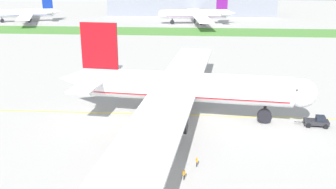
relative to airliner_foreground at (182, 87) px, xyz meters
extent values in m
plane|color=#ADAAA5|center=(6.02, 0.73, -6.38)|extent=(600.00, 600.00, 0.00)
cube|color=yellow|center=(6.02, 1.17, -6.38)|extent=(280.00, 0.36, 0.01)
cube|color=#4C8438|center=(6.02, 109.86, -6.33)|extent=(320.00, 24.00, 0.10)
cylinder|color=white|center=(0.68, -0.07, 0.18)|extent=(41.91, 10.18, 5.83)
cube|color=#B20C14|center=(0.68, -0.07, -0.84)|extent=(40.21, 9.54, 0.70)
sphere|color=white|center=(22.92, -2.43, 0.18)|extent=(5.54, 5.54, 5.54)
cone|color=white|center=(-22.58, 2.39, 0.62)|extent=(6.90, 5.61, 4.96)
cube|color=#B20C14|center=(-16.67, 1.77, 7.76)|extent=(7.50, 1.37, 9.33)
cube|color=white|center=(-16.88, 7.65, 1.05)|extent=(5.53, 9.76, 0.41)
cube|color=white|center=(-18.11, -3.95, 1.05)|extent=(5.53, 9.76, 0.41)
cube|color=white|center=(0.89, 21.63, -0.55)|extent=(13.02, 38.13, 0.47)
cube|color=white|center=(-3.66, -21.34, -0.55)|extent=(13.02, 38.13, 0.47)
cylinder|color=#B7BABF|center=(1.24, 13.14, -2.31)|extent=(5.85, 3.77, 3.21)
cylinder|color=black|center=(4.00, 12.84, -2.31)|extent=(0.83, 3.40, 3.37)
cylinder|color=#B7BABF|center=(-1.54, -13.11, -2.31)|extent=(5.85, 3.77, 3.21)
cylinder|color=black|center=(1.21, -13.40, -2.31)|extent=(0.83, 3.40, 3.37)
cylinder|color=black|center=(16.37, -1.74, -3.87)|extent=(0.61, 0.61, 2.26)
cylinder|color=black|center=(16.37, -1.74, -5.00)|extent=(2.89, 1.53, 2.77)
cylinder|color=black|center=(-2.30, 3.32, -3.87)|extent=(0.61, 0.61, 2.26)
cylinder|color=black|center=(-2.30, 3.32, -5.00)|extent=(2.89, 1.53, 2.77)
cylinder|color=black|center=(-2.95, -2.77, -3.87)|extent=(0.61, 0.61, 2.26)
cylinder|color=black|center=(-2.95, -2.77, -5.00)|extent=(2.89, 1.53, 2.77)
cube|color=black|center=(22.05, -2.34, 0.91)|extent=(2.49, 4.56, 1.05)
sphere|color=black|center=(-14.72, 4.43, 0.70)|extent=(0.41, 0.41, 0.41)
sphere|color=black|center=(-11.23, 4.06, 0.70)|extent=(0.41, 0.41, 0.41)
sphere|color=black|center=(-7.74, 3.69, 0.70)|extent=(0.41, 0.41, 0.41)
sphere|color=black|center=(-4.25, 3.32, 0.70)|extent=(0.41, 0.41, 0.41)
sphere|color=black|center=(-0.77, 2.95, 0.70)|extent=(0.41, 0.41, 0.41)
sphere|color=black|center=(2.72, 2.58, 0.70)|extent=(0.41, 0.41, 0.41)
sphere|color=black|center=(6.21, 2.21, 0.70)|extent=(0.41, 0.41, 0.41)
sphere|color=black|center=(9.70, 1.85, 0.70)|extent=(0.41, 0.41, 0.41)
sphere|color=black|center=(13.18, 1.48, 0.70)|extent=(0.41, 0.41, 0.41)
sphere|color=black|center=(16.67, 1.11, 0.70)|extent=(0.41, 0.41, 0.41)
cube|color=#26262B|center=(26.10, -2.77, -5.56)|extent=(4.72, 2.71, 0.75)
cube|color=black|center=(26.78, -2.84, -4.73)|extent=(1.79, 1.87, 0.90)
cylinder|color=black|center=(22.97, -2.43, -5.78)|extent=(1.80, 0.31, 0.12)
cylinder|color=black|center=(24.42, -3.72, -5.93)|extent=(0.93, 0.44, 0.90)
cylinder|color=black|center=(24.65, -1.48, -5.93)|extent=(0.93, 0.44, 0.90)
cylinder|color=black|center=(27.55, -4.05, -5.93)|extent=(0.93, 0.44, 0.90)
cylinder|color=black|center=(27.79, -1.82, -5.93)|extent=(0.93, 0.44, 0.90)
cylinder|color=black|center=(-6.90, -6.62, -5.94)|extent=(0.13, 0.13, 0.89)
cylinder|color=#BFE519|center=(-6.90, -6.46, -5.21)|extent=(0.10, 0.10, 0.57)
cylinder|color=black|center=(-6.91, -6.83, -5.94)|extent=(0.13, 0.13, 0.89)
cylinder|color=#BFE519|center=(-6.91, -6.98, -5.21)|extent=(0.10, 0.10, 0.57)
cube|color=#BFE519|center=(-6.91, -6.72, -5.18)|extent=(0.27, 0.47, 0.63)
sphere|color=brown|center=(-6.91, -6.72, -4.73)|extent=(0.24, 0.24, 0.24)
cylinder|color=black|center=(3.15, -20.44, -5.97)|extent=(0.12, 0.12, 0.82)
cylinder|color=orange|center=(3.17, -20.58, -5.31)|extent=(0.10, 0.10, 0.52)
cylinder|color=black|center=(3.14, -20.25, -5.97)|extent=(0.12, 0.12, 0.82)
cylinder|color=orange|center=(3.12, -20.10, -5.31)|extent=(0.10, 0.10, 0.52)
cube|color=orange|center=(3.14, -20.34, -5.28)|extent=(0.28, 0.45, 0.58)
sphere|color=tan|center=(3.14, -20.34, -4.87)|extent=(0.22, 0.22, 0.22)
cylinder|color=black|center=(1.36, -24.21, -5.99)|extent=(0.12, 0.12, 0.79)
cylinder|color=orange|center=(1.41, -24.08, -5.34)|extent=(0.09, 0.09, 0.50)
cylinder|color=black|center=(1.30, -24.38, -5.99)|extent=(0.12, 0.12, 0.79)
cylinder|color=orange|center=(1.26, -24.51, -5.34)|extent=(0.09, 0.09, 0.50)
cube|color=orange|center=(1.33, -24.29, -5.31)|extent=(0.35, 0.47, 0.56)
sphere|color=brown|center=(1.33, -24.29, -4.92)|extent=(0.21, 0.21, 0.21)
cylinder|color=white|center=(-93.09, 137.59, -1.50)|extent=(30.65, 14.26, 4.34)
cube|color=navy|center=(-93.09, 137.59, -2.26)|extent=(29.36, 13.53, 0.52)
cone|color=white|center=(-76.64, 143.31, -1.18)|extent=(5.72, 5.05, 3.69)
cube|color=navy|center=(-80.82, 141.86, 4.14)|extent=(5.40, 2.24, 6.94)
cube|color=white|center=(-78.81, 137.97, -0.85)|extent=(5.49, 7.67, 0.30)
cube|color=white|center=(-81.66, 146.16, -0.85)|extent=(5.49, 7.67, 0.30)
cube|color=white|center=(-86.34, 122.90, -2.04)|extent=(15.58, 28.53, 0.35)
cube|color=white|center=(-96.92, 153.30, -2.04)|extent=(15.58, 28.53, 0.35)
cylinder|color=#B7BABF|center=(-89.28, 128.51, -3.36)|extent=(4.68, 3.61, 2.39)
cylinder|color=black|center=(-91.22, 127.84, -3.36)|extent=(1.16, 2.48, 2.50)
cylinder|color=#B7BABF|center=(-95.73, 147.07, -3.36)|extent=(4.68, 3.61, 2.39)
cylinder|color=black|center=(-97.68, 146.40, -3.36)|extent=(1.16, 2.48, 2.50)
cylinder|color=black|center=(-104.19, 133.73, -4.51)|extent=(0.45, 0.45, 1.68)
cylinder|color=black|center=(-104.19, 133.73, -5.35)|extent=(2.25, 1.55, 2.06)
cylinder|color=black|center=(-90.00, 136.25, -4.51)|extent=(0.45, 0.45, 1.68)
cylinder|color=black|center=(-90.00, 136.25, -5.35)|extent=(2.25, 1.55, 2.06)
cylinder|color=black|center=(-91.50, 140.55, -4.51)|extent=(0.45, 0.45, 1.68)
cylinder|color=black|center=(-91.50, 140.55, -5.35)|extent=(2.25, 1.55, 2.06)
cylinder|color=white|center=(2.33, 135.90, -0.99)|extent=(33.44, 8.55, 4.79)
cube|color=#661472|center=(2.33, 135.90, -1.83)|extent=(32.08, 8.02, 0.58)
sphere|color=white|center=(-15.43, 133.85, -0.99)|extent=(4.55, 4.55, 4.55)
cone|color=white|center=(20.92, 138.04, -0.63)|extent=(5.70, 4.65, 4.07)
cube|color=#661472|center=(16.14, 137.49, 5.24)|extent=(5.98, 1.16, 7.67)
cube|color=white|center=(17.35, 132.80, -0.27)|extent=(4.50, 8.04, 0.34)
cube|color=white|center=(16.25, 142.33, -0.27)|extent=(4.50, 8.04, 0.34)
cube|color=white|center=(5.95, 118.91, -1.59)|extent=(10.65, 30.43, 0.38)
cube|color=white|center=(1.99, 153.27, -1.59)|extent=(10.65, 30.43, 0.38)
cylinder|color=#B7BABF|center=(4.20, 125.45, -3.04)|extent=(4.83, 3.14, 2.64)
cylinder|color=black|center=(1.94, 125.19, -3.04)|extent=(0.71, 2.80, 2.77)
cylinder|color=#B7BABF|center=(1.77, 146.50, -3.04)|extent=(4.83, 3.14, 2.64)
cylinder|color=black|center=(-0.49, 146.24, -3.04)|extent=(0.71, 2.80, 2.77)
cylinder|color=black|center=(-10.17, 134.46, -4.31)|extent=(0.50, 0.50, 1.86)
cylinder|color=black|center=(-10.17, 134.46, -5.24)|extent=(2.38, 1.28, 2.28)
cylinder|color=black|center=(5.25, 133.70, -4.31)|extent=(0.50, 0.50, 1.86)
cylinder|color=black|center=(5.25, 133.70, -5.24)|extent=(2.38, 1.28, 2.28)
cylinder|color=black|center=(4.67, 138.70, -4.31)|extent=(0.50, 0.50, 1.86)
cylinder|color=black|center=(4.67, 138.70, -5.24)|extent=(2.38, 1.28, 2.28)
cube|color=gray|center=(-0.67, 178.43, 2.62)|extent=(104.82, 20.00, 18.00)
camera|label=1|loc=(2.55, -73.13, 22.75)|focal=41.12mm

